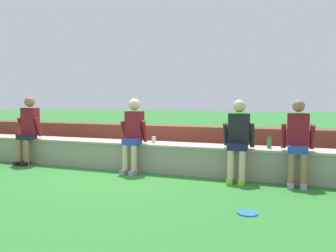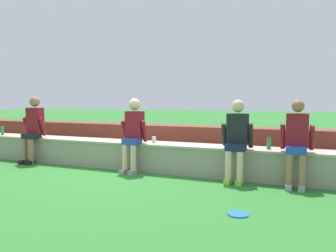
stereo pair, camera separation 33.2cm
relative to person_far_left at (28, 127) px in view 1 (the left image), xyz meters
The scene contains 11 objects.
ground_plane 2.53m from the person_far_left, ahead, with size 80.00×80.00×0.00m, color #2D752D.
stone_seating_wall 2.47m from the person_far_left, ahead, with size 9.13×0.62×0.56m.
brick_bleachers 2.91m from the person_far_left, 33.44° to the left, with size 12.11×1.33×0.80m.
person_far_left is the anchor object (origin of this frame).
person_left_of_center 2.56m from the person_far_left, ahead, with size 0.52×0.50×1.44m.
person_center 4.59m from the person_far_left, ahead, with size 0.54×0.52×1.42m.
person_right_of_center 5.55m from the person_far_left, ahead, with size 0.53×0.53×1.42m.
water_bottle_near_right 5.10m from the person_far_left, ahead, with size 0.07×0.07×0.20m.
water_bottle_mid_left 0.61m from the person_far_left, 149.68° to the left, with size 0.07×0.07×0.27m.
plastic_cup_left_end 2.90m from the person_far_left, ahead, with size 0.08×0.08×0.12m, color white.
frisbee 5.29m from the person_far_left, 18.95° to the right, with size 0.26×0.26×0.02m, color blue.
Camera 1 is at (3.00, -5.85, 1.40)m, focal length 35.64 mm.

